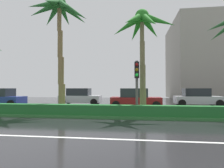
# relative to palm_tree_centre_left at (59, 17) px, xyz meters

# --- Properties ---
(ground_plane) EXTENTS (90.00, 42.00, 0.10)m
(ground_plane) POSITION_rel_palm_tree_centre_left_xyz_m (2.77, 0.95, -6.75)
(ground_plane) COLOR black
(near_lane_divider_stripe) EXTENTS (81.00, 0.14, 0.01)m
(near_lane_divider_stripe) POSITION_rel_palm_tree_centre_left_xyz_m (2.77, -6.05, -6.69)
(near_lane_divider_stripe) COLOR white
(near_lane_divider_stripe) RESTS_ON ground_plane
(median_strip) EXTENTS (85.50, 4.00, 0.15)m
(median_strip) POSITION_rel_palm_tree_centre_left_xyz_m (2.77, -0.05, -6.62)
(median_strip) COLOR #2D6B33
(median_strip) RESTS_ON ground_plane
(median_hedge) EXTENTS (76.50, 0.70, 0.60)m
(median_hedge) POSITION_rel_palm_tree_centre_left_xyz_m (2.77, -1.45, -6.25)
(median_hedge) COLOR #1E6028
(median_hedge) RESTS_ON median_strip
(palm_tree_centre_left) EXTENTS (4.31, 4.41, 8.02)m
(palm_tree_centre_left) POSITION_rel_palm_tree_centre_left_xyz_m (0.00, 0.00, 0.00)
(palm_tree_centre_left) COLOR brown
(palm_tree_centre_left) RESTS_ON median_strip
(palm_tree_centre) EXTENTS (4.17, 3.91, 6.74)m
(palm_tree_centre) POSITION_rel_palm_tree_centre_left_xyz_m (5.74, -0.11, -1.14)
(palm_tree_centre) COLOR brown
(palm_tree_centre) RESTS_ON median_strip
(traffic_signal_median_right) EXTENTS (0.28, 0.43, 3.22)m
(traffic_signal_median_right) POSITION_rel_palm_tree_centre_left_xyz_m (5.36, -1.17, -4.33)
(traffic_signal_median_right) COLOR #4C4C47
(traffic_signal_median_right) RESTS_ON median_strip
(car_in_traffic_leading) EXTENTS (4.30, 2.02, 1.72)m
(car_in_traffic_leading) POSITION_rel_palm_tree_centre_left_xyz_m (-7.47, 3.94, -5.87)
(car_in_traffic_leading) COLOR navy
(car_in_traffic_leading) RESTS_ON ground_plane
(car_in_traffic_second) EXTENTS (4.30, 2.02, 1.72)m
(car_in_traffic_second) POSITION_rel_palm_tree_centre_left_xyz_m (-0.60, 6.91, -5.87)
(car_in_traffic_second) COLOR silver
(car_in_traffic_second) RESTS_ON ground_plane
(car_in_traffic_third) EXTENTS (4.30, 2.02, 1.72)m
(car_in_traffic_third) POSITION_rel_palm_tree_centre_left_xyz_m (5.23, 4.09, -5.87)
(car_in_traffic_third) COLOR maroon
(car_in_traffic_third) RESTS_ON ground_plane
(car_in_traffic_fourth) EXTENTS (4.30, 2.02, 1.72)m
(car_in_traffic_fourth) POSITION_rel_palm_tree_centre_left_xyz_m (11.16, 6.75, -5.87)
(car_in_traffic_fourth) COLOR silver
(car_in_traffic_fourth) RESTS_ON ground_plane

